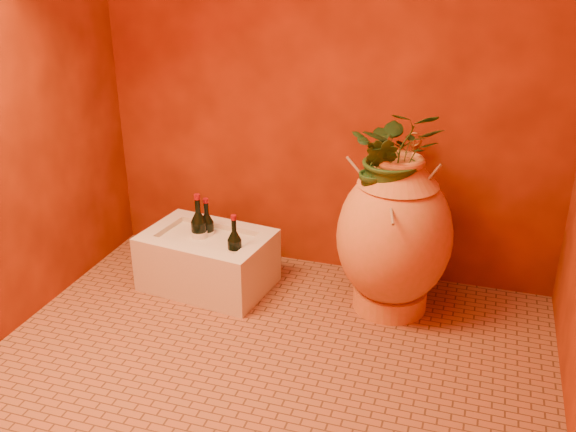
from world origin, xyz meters
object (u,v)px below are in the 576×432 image
(amphora, at_px, (394,235))
(wall_tap, at_px, (413,149))
(wine_bottle_a, at_px, (235,251))
(wine_bottle_b, at_px, (207,233))
(wine_bottle_c, at_px, (199,234))
(stone_basin, at_px, (208,261))

(amphora, xyz_separation_m, wall_tap, (0.03, 0.26, 0.37))
(amphora, bearing_deg, wine_bottle_a, -167.82)
(wine_bottle_b, height_order, wall_tap, wall_tap)
(wine_bottle_b, xyz_separation_m, wine_bottle_c, (-0.02, -0.05, 0.01))
(stone_basin, distance_m, wine_bottle_b, 0.15)
(stone_basin, xyz_separation_m, wine_bottle_c, (-0.05, 0.01, 0.15))
(stone_basin, bearing_deg, amphora, 4.71)
(stone_basin, height_order, wine_bottle_c, wine_bottle_c)
(amphora, distance_m, wine_bottle_a, 0.80)
(stone_basin, distance_m, wine_bottle_a, 0.25)
(amphora, height_order, wall_tap, wall_tap)
(amphora, height_order, wine_bottle_a, amphora)
(amphora, distance_m, stone_basin, 1.01)
(wine_bottle_c, bearing_deg, wine_bottle_a, -22.69)
(wine_bottle_b, bearing_deg, wine_bottle_c, -114.71)
(wine_bottle_a, height_order, wall_tap, wall_tap)
(wine_bottle_b, bearing_deg, amphora, 0.82)
(amphora, bearing_deg, stone_basin, -175.29)
(wine_bottle_c, bearing_deg, stone_basin, -16.59)
(wine_bottle_b, height_order, wine_bottle_c, wine_bottle_c)
(wine_bottle_c, relative_size, wall_tap, 1.99)
(amphora, distance_m, wine_bottle_c, 1.03)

